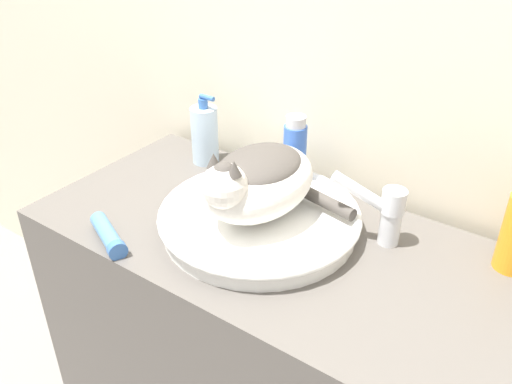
# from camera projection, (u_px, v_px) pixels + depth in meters

# --- Properties ---
(wall_back) EXTENTS (8.00, 0.05, 2.40)m
(wall_back) POSITION_uv_depth(u_px,v_px,m) (360.00, 37.00, 1.18)
(wall_back) COLOR beige
(wall_back) RESTS_ON ground_plane
(vanity_counter) EXTENTS (1.09, 0.51, 0.84)m
(vanity_counter) POSITION_uv_depth(u_px,v_px,m) (275.00, 374.00, 1.36)
(vanity_counter) COLOR #56514C
(vanity_counter) RESTS_ON ground_plane
(sink_basin) EXTENTS (0.44, 0.44, 0.05)m
(sink_basin) POSITION_uv_depth(u_px,v_px,m) (260.00, 218.00, 1.16)
(sink_basin) COLOR white
(sink_basin) RESTS_ON vanity_counter
(cat) EXTENTS (0.29, 0.30, 0.17)m
(cat) POSITION_uv_depth(u_px,v_px,m) (258.00, 180.00, 1.11)
(cat) COLOR silver
(cat) RESTS_ON sink_basin
(faucet) EXTENTS (0.15, 0.09, 0.16)m
(faucet) POSITION_uv_depth(u_px,v_px,m) (385.00, 211.00, 1.10)
(faucet) COLOR silver
(faucet) RESTS_ON vanity_counter
(soap_pump_bottle) EXTENTS (0.07, 0.07, 0.19)m
(soap_pump_bottle) POSITION_uv_depth(u_px,v_px,m) (205.00, 134.00, 1.41)
(soap_pump_bottle) COLOR silver
(soap_pump_bottle) RESTS_ON vanity_counter
(shampoo_bottle_tall) EXTENTS (0.05, 0.05, 0.20)m
(shampoo_bottle_tall) POSITION_uv_depth(u_px,v_px,m) (295.00, 157.00, 1.26)
(shampoo_bottle_tall) COLOR #335BB7
(shampoo_bottle_tall) RESTS_ON vanity_counter
(cream_tube) EXTENTS (0.14, 0.09, 0.04)m
(cream_tube) POSITION_uv_depth(u_px,v_px,m) (108.00, 235.00, 1.13)
(cream_tube) COLOR #4C7FB2
(cream_tube) RESTS_ON vanity_counter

